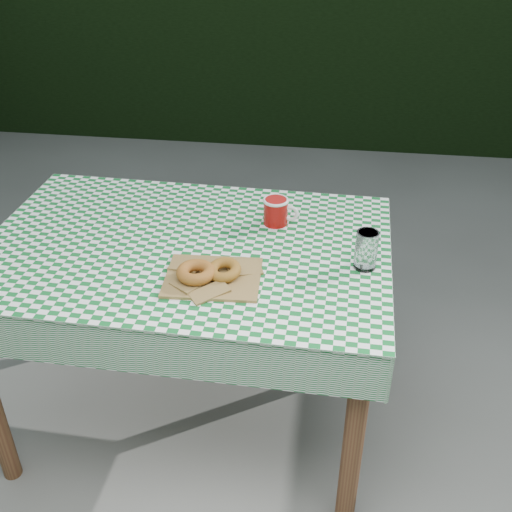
# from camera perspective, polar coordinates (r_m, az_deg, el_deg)

# --- Properties ---
(ground) EXTENTS (60.00, 60.00, 0.00)m
(ground) POSITION_cam_1_polar(r_m,az_deg,el_deg) (2.26, -2.68, -18.50)
(ground) COLOR #54544F
(ground) RESTS_ON ground
(hedge_north) EXTENTS (7.00, 0.70, 1.80)m
(hedge_north) POSITION_cam_1_polar(r_m,az_deg,el_deg) (4.68, 4.37, 21.90)
(hedge_north) COLOR black
(hedge_north) RESTS_ON ground
(table) EXTENTS (1.26, 0.86, 0.75)m
(table) POSITION_cam_1_polar(r_m,az_deg,el_deg) (2.15, -5.89, -7.65)
(table) COLOR #56301D
(table) RESTS_ON ground
(tablecloth) EXTENTS (1.28, 0.88, 0.01)m
(tablecloth) POSITION_cam_1_polar(r_m,az_deg,el_deg) (1.93, -6.51, 0.98)
(tablecloth) COLOR #0E5C23
(tablecloth) RESTS_ON table
(paper_bag) EXTENTS (0.28, 0.23, 0.01)m
(paper_bag) POSITION_cam_1_polar(r_m,az_deg,el_deg) (1.76, -4.01, -1.92)
(paper_bag) COLOR olive
(paper_bag) RESTS_ON tablecloth
(bagel_front) EXTENTS (0.12, 0.12, 0.03)m
(bagel_front) POSITION_cam_1_polar(r_m,az_deg,el_deg) (1.74, -5.58, -1.51)
(bagel_front) COLOR #945C1E
(bagel_front) RESTS_ON paper_bag
(bagel_back) EXTENTS (0.13, 0.13, 0.03)m
(bagel_back) POSITION_cam_1_polar(r_m,az_deg,el_deg) (1.74, -2.98, -1.31)
(bagel_back) COLOR brown
(bagel_back) RESTS_ON paper_bag
(coffee_mug) EXTENTS (0.18, 0.18, 0.09)m
(coffee_mug) POSITION_cam_1_polar(r_m,az_deg,el_deg) (2.01, 1.83, 4.14)
(coffee_mug) COLOR #940C09
(coffee_mug) RESTS_ON tablecloth
(drinking_glass) EXTENTS (0.08, 0.08, 0.12)m
(drinking_glass) POSITION_cam_1_polar(r_m,az_deg,el_deg) (1.80, 10.15, 0.56)
(drinking_glass) COLOR white
(drinking_glass) RESTS_ON tablecloth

